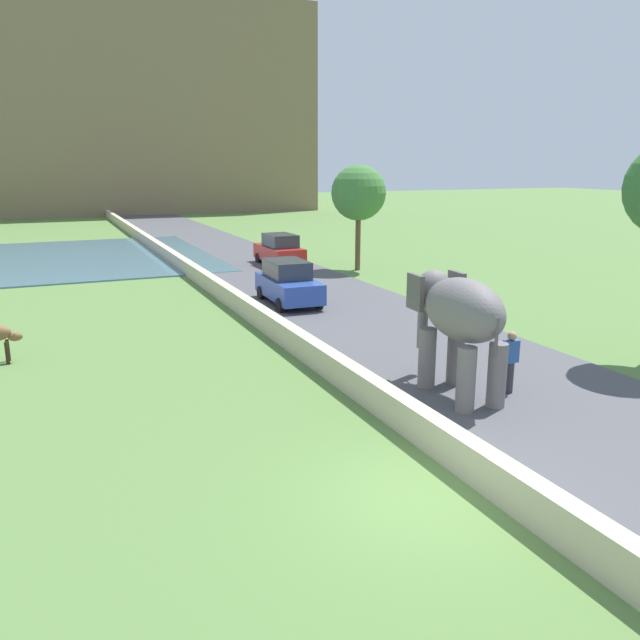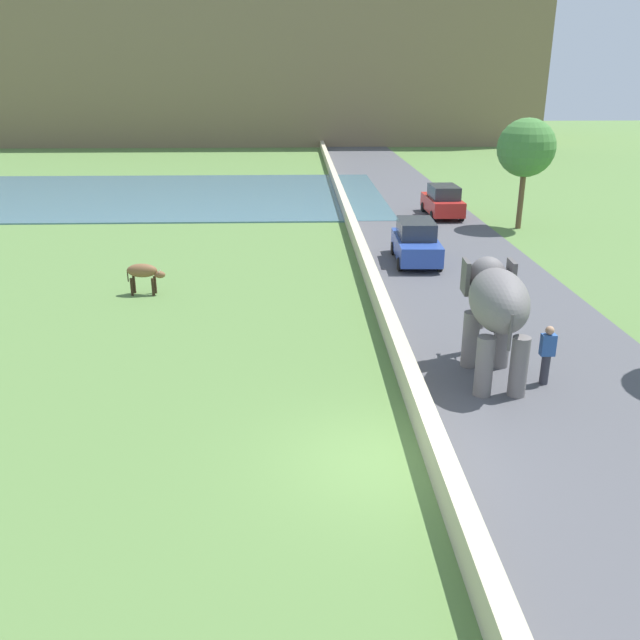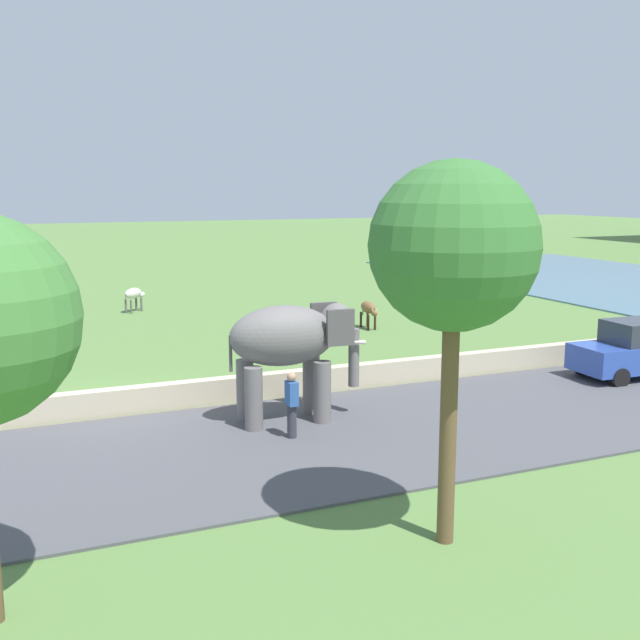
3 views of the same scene
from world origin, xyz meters
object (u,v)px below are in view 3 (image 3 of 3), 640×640
Objects in this scene: person_beside_elephant at (292,404)px; cow_brown at (369,309)px; car_blue at (637,349)px; cow_white at (134,294)px; elephant at (292,343)px.

cow_brown is (-11.83, 7.96, -0.04)m from person_beside_elephant.
car_blue is (-1.28, 11.94, 0.03)m from person_beside_elephant.
cow_white is (-18.75, -12.26, -0.06)m from car_blue.
car_blue is (-0.01, 11.44, -1.14)m from elephant.
elephant reaches higher than person_beside_elephant.
car_blue is 3.26× the size of cow_white.
cow_brown and cow_white have the same top height.
person_beside_elephant is 20.03m from cow_white.
car_blue is at bearing 90.05° from elephant.
person_beside_elephant is 0.40× the size of car_blue.
person_beside_elephant reaches higher than cow_brown.
car_blue is at bearing 33.17° from cow_white.
person_beside_elephant is (1.27, -0.49, -1.16)m from elephant.
cow_brown is at bearing 45.28° from cow_white.
person_beside_elephant is at bearing 0.91° from cow_white.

